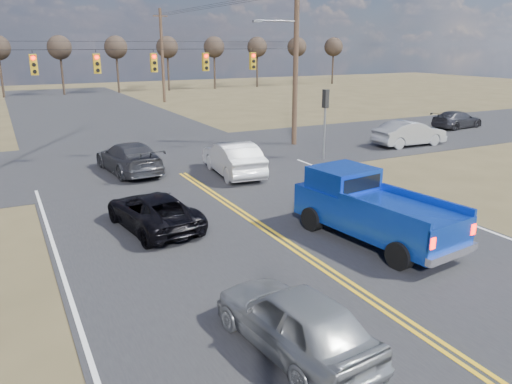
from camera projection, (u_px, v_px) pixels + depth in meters
name	position (u px, v px, depth m)	size (l,w,h in m)	color
ground	(358.00, 291.00, 13.13)	(160.00, 160.00, 0.00)	brown
road_main	(213.00, 194.00, 21.65)	(14.00, 120.00, 0.02)	#28282B
road_cross	(159.00, 158.00, 28.48)	(120.00, 12.00, 0.02)	#28282B
signal_gantry	(164.00, 67.00, 27.08)	(19.60, 4.83, 10.00)	#473323
utility_poles	(159.00, 65.00, 26.14)	(19.60, 58.32, 10.00)	#473323
treeline	(117.00, 53.00, 34.50)	(87.00, 117.80, 7.40)	#33261C
pickup_truck	(371.00, 209.00, 16.34)	(2.94, 6.10, 2.20)	black
silver_suv	(295.00, 319.00, 10.42)	(1.72, 4.27, 1.46)	gray
black_suv	(153.00, 211.00, 17.47)	(2.12, 4.60, 1.28)	black
white_car_queue	(233.00, 158.00, 24.69)	(1.75, 5.02, 1.66)	silver
dgrey_car_queue	(129.00, 158.00, 25.13)	(2.17, 5.34, 1.55)	#393A3F
cross_car_east_near	(410.00, 133.00, 31.82)	(4.87, 1.70, 1.60)	#989CA0
cross_car_east_far	(457.00, 120.00, 38.59)	(4.61, 1.87, 1.34)	#2E2E33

